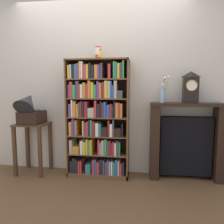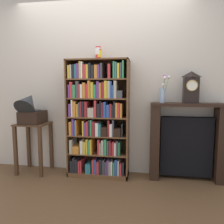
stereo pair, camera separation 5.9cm
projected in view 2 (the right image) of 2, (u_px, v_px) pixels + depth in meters
The scene contains 9 objects.
ground_plane at pixel (98, 177), 3.02m from camera, with size 7.58×6.40×0.02m, color brown.
wall_back at pixel (109, 85), 3.12m from camera, with size 4.58×0.08×2.60m, color beige.
bookshelf at pixel (97, 120), 2.98m from camera, with size 0.85×0.33×1.64m.
cup_stack at pixel (99, 53), 2.90m from camera, with size 0.08×0.08×0.18m.
side_table_left at pixel (34, 138), 3.14m from camera, with size 0.44×0.41×0.74m.
gramophone at pixel (30, 109), 3.03m from camera, with size 0.30×0.47×0.52m.
fireplace_mantel at pixel (186, 142), 2.89m from camera, with size 0.96×0.27×1.05m.
mantel_clock at pixel (191, 87), 2.77m from camera, with size 0.19×0.13×0.41m.
flower_vase at pixel (163, 92), 2.83m from camera, with size 0.13×0.13×0.37m.
Camera 2 is at (0.65, -2.82, 1.26)m, focal length 34.07 mm.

